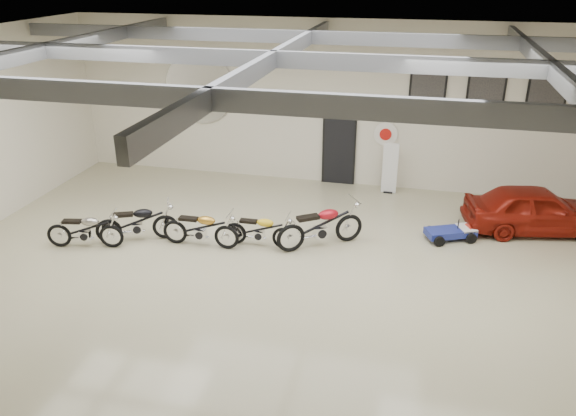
% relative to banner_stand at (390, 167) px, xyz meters
% --- Properties ---
extents(floor, '(16.00, 12.00, 0.01)m').
position_rel_banner_stand_xyz_m(floor, '(-2.12, -5.50, -0.83)').
color(floor, tan).
rests_on(floor, ground).
extents(ceiling, '(16.00, 12.00, 0.01)m').
position_rel_banner_stand_xyz_m(ceiling, '(-2.12, -5.50, 4.17)').
color(ceiling, slate).
rests_on(ceiling, back_wall).
extents(back_wall, '(16.00, 0.02, 5.00)m').
position_rel_banner_stand_xyz_m(back_wall, '(-2.12, 0.50, 1.67)').
color(back_wall, beige).
rests_on(back_wall, floor).
extents(ceiling_beams, '(15.80, 11.80, 0.32)m').
position_rel_banner_stand_xyz_m(ceiling_beams, '(-2.12, -5.50, 3.92)').
color(ceiling_beams, slate).
rests_on(ceiling_beams, ceiling).
extents(door, '(0.92, 0.08, 2.10)m').
position_rel_banner_stand_xyz_m(door, '(-1.62, 0.45, 0.22)').
color(door, black).
rests_on(door, back_wall).
extents(logo_plaque, '(2.30, 0.06, 1.16)m').
position_rel_banner_stand_xyz_m(logo_plaque, '(-6.12, 0.45, 1.97)').
color(logo_plaque, silver).
rests_on(logo_plaque, back_wall).
extents(poster_left, '(1.05, 0.08, 1.35)m').
position_rel_banner_stand_xyz_m(poster_left, '(0.88, 0.46, 2.27)').
color(poster_left, black).
rests_on(poster_left, back_wall).
extents(poster_mid, '(1.05, 0.08, 1.35)m').
position_rel_banner_stand_xyz_m(poster_mid, '(2.48, 0.46, 2.27)').
color(poster_mid, black).
rests_on(poster_mid, back_wall).
extents(poster_right, '(1.05, 0.08, 1.35)m').
position_rel_banner_stand_xyz_m(poster_right, '(4.08, 0.46, 2.27)').
color(poster_right, black).
rests_on(poster_right, back_wall).
extents(oil_sign, '(0.72, 0.10, 0.72)m').
position_rel_banner_stand_xyz_m(oil_sign, '(-0.22, 0.45, 0.87)').
color(oil_sign, white).
rests_on(oil_sign, back_wall).
extents(banner_stand, '(0.46, 0.20, 1.66)m').
position_rel_banner_stand_xyz_m(banner_stand, '(0.00, 0.00, 0.00)').
color(banner_stand, white).
rests_on(banner_stand, floor).
extents(motorcycle_silver, '(1.93, 0.94, 0.96)m').
position_rel_banner_stand_xyz_m(motorcycle_silver, '(-6.99, -5.35, -0.35)').
color(motorcycle_silver, silver).
rests_on(motorcycle_silver, floor).
extents(motorcycle_black, '(2.06, 1.35, 1.03)m').
position_rel_banner_stand_xyz_m(motorcycle_black, '(-5.92, -4.72, -0.32)').
color(motorcycle_black, silver).
rests_on(motorcycle_black, floor).
extents(motorcycle_gold, '(1.92, 0.62, 1.00)m').
position_rel_banner_stand_xyz_m(motorcycle_gold, '(-4.26, -4.64, -0.33)').
color(motorcycle_gold, silver).
rests_on(motorcycle_gold, floor).
extents(motorcycle_yellow, '(1.77, 0.57, 0.92)m').
position_rel_banner_stand_xyz_m(motorcycle_yellow, '(-2.85, -4.32, -0.37)').
color(motorcycle_yellow, silver).
rests_on(motorcycle_yellow, floor).
extents(motorcycle_red, '(2.23, 1.83, 1.16)m').
position_rel_banner_stand_xyz_m(motorcycle_red, '(-1.39, -3.97, -0.25)').
color(motorcycle_red, silver).
rests_on(motorcycle_red, floor).
extents(go_kart, '(1.67, 1.25, 0.55)m').
position_rel_banner_stand_xyz_m(go_kart, '(1.87, -2.79, -0.55)').
color(go_kart, navy).
rests_on(go_kart, floor).
extents(vintage_car, '(2.15, 3.83, 1.23)m').
position_rel_banner_stand_xyz_m(vintage_car, '(3.88, -1.83, -0.21)').
color(vintage_car, maroon).
rests_on(vintage_car, floor).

